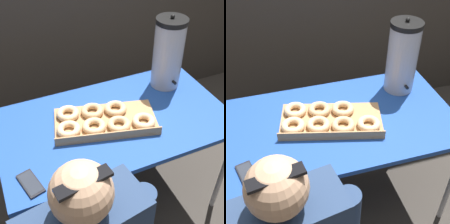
# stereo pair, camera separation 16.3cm
# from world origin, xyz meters

# --- Properties ---
(ground_plane) EXTENTS (12.00, 12.00, 0.00)m
(ground_plane) POSITION_xyz_m (0.00, 0.00, 0.00)
(ground_plane) COLOR #3D3833
(folding_table) EXTENTS (1.28, 0.73, 0.74)m
(folding_table) POSITION_xyz_m (0.00, 0.00, 0.68)
(folding_table) COLOR #1E479E
(folding_table) RESTS_ON ground
(donut_box) EXTENTS (0.61, 0.42, 0.05)m
(donut_box) POSITION_xyz_m (-0.07, -0.00, 0.76)
(donut_box) COLOR tan
(donut_box) RESTS_ON folding_table
(coffee_urn) EXTENTS (0.18, 0.21, 0.46)m
(coffee_urn) POSITION_xyz_m (0.43, 0.19, 0.95)
(coffee_urn) COLOR #B7B7BC
(coffee_urn) RESTS_ON folding_table
(cell_phone) EXTENTS (0.11, 0.17, 0.01)m
(cell_phone) POSITION_xyz_m (-0.52, -0.25, 0.74)
(cell_phone) COLOR black
(cell_phone) RESTS_ON folding_table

